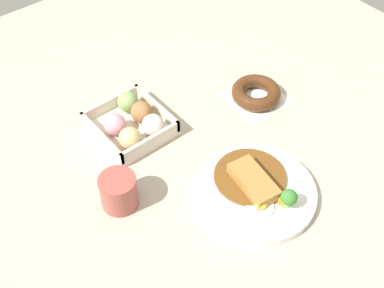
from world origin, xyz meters
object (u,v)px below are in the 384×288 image
Objects in this scene: chocolate_ring_donut at (256,93)px; coffee_mug at (119,191)px; curry_plate at (256,190)px; donut_box at (132,123)px.

chocolate_ring_donut is 0.44m from coffee_mug.
coffee_mug is (0.16, 0.23, 0.02)m from curry_plate.
donut_box reaches higher than chocolate_ring_donut.
curry_plate is 0.28m from coffee_mug.
curry_plate is 0.30m from chocolate_ring_donut.
coffee_mug is at bearing 96.68° from chocolate_ring_donut.
coffee_mug is at bearing 54.98° from curry_plate.
coffee_mug is (-0.05, 0.44, 0.02)m from chocolate_ring_donut.
donut_box is (0.31, 0.09, 0.01)m from curry_plate.
chocolate_ring_donut is at bearing -83.32° from coffee_mug.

